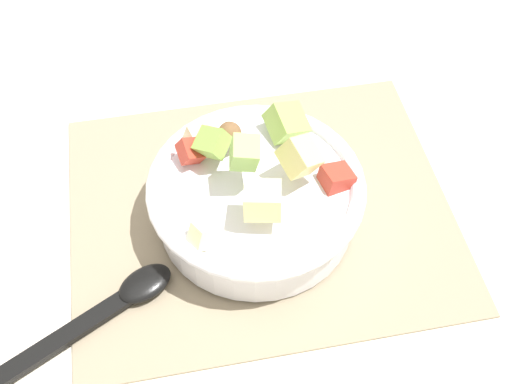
% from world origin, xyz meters
% --- Properties ---
extents(ground_plane, '(2.40, 2.40, 0.00)m').
position_xyz_m(ground_plane, '(0.00, 0.00, 0.00)').
color(ground_plane, silver).
extents(placemat, '(0.41, 0.34, 0.01)m').
position_xyz_m(placemat, '(0.00, 0.00, 0.00)').
color(placemat, gray).
rests_on(placemat, ground_plane).
extents(salad_bowl, '(0.22, 0.22, 0.12)m').
position_xyz_m(salad_bowl, '(0.01, 0.01, 0.04)').
color(salad_bowl, white).
rests_on(salad_bowl, placemat).
extents(serving_spoon, '(0.22, 0.13, 0.01)m').
position_xyz_m(serving_spoon, '(0.17, 0.10, 0.01)').
color(serving_spoon, black).
rests_on(serving_spoon, placemat).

